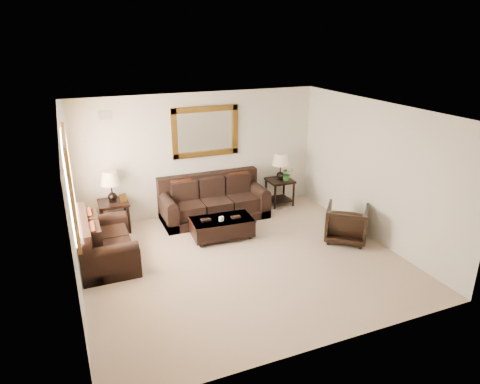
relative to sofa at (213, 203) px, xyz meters
name	(u,v)px	position (x,y,z in m)	size (l,w,h in m)	color
room	(243,190)	(-0.15, -2.05, 1.01)	(5.51, 5.01, 2.71)	tan
window	(70,183)	(-2.85, -1.15, 1.21)	(0.07, 1.96, 1.66)	white
mirror	(205,132)	(0.00, 0.42, 1.51)	(1.50, 0.06, 1.10)	#4A290E
air_vent	(105,115)	(-2.05, 0.43, 2.01)	(0.25, 0.02, 0.18)	#999999
sofa	(213,203)	(0.00, 0.00, 0.00)	(2.30, 0.99, 0.94)	black
loveseat	(103,245)	(-2.47, -1.14, -0.01)	(0.95, 1.59, 0.90)	black
end_table_left	(112,192)	(-2.11, 0.12, 0.50)	(0.59, 0.59, 1.30)	black
end_table_right	(280,172)	(1.71, 0.13, 0.48)	(0.57, 0.57, 1.25)	black
coffee_table	(222,226)	(-0.18, -1.05, -0.08)	(1.25, 0.72, 0.52)	black
armchair	(347,222)	(2.05, -2.07, 0.06)	(0.77, 0.72, 0.79)	black
potted_plant	(287,175)	(1.84, 0.02, 0.40)	(0.28, 0.32, 0.25)	#24521C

